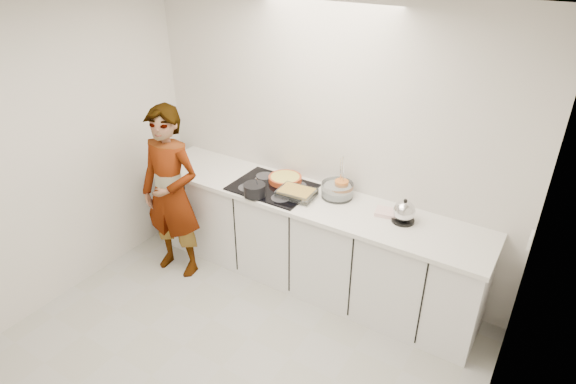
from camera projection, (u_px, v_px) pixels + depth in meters
The scene contains 16 objects.
floor at pixel (222, 367), 3.74m from camera, with size 3.60×3.20×0.00m, color #AAA99F.
ceiling at pixel (188, 15), 2.49m from camera, with size 3.60×3.20×0.00m, color white.
wall_back at pixel (325, 144), 4.30m from camera, with size 3.60×0.00×2.60m, color silver.
wall_left at pixel (40, 163), 3.95m from camera, with size 0.00×3.20×2.60m, color silver.
wall_right at pixel (502, 334), 2.29m from camera, with size 0.02×3.20×2.60m.
base_cabinets at pixel (306, 241), 4.48m from camera, with size 3.20×0.58×0.87m, color white.
countertop at pixel (307, 199), 4.26m from camera, with size 3.24×0.64×0.04m, color white.
hob at pixel (272, 187), 4.39m from camera, with size 0.72×0.54×0.01m, color black.
tart_dish at pixel (285, 179), 4.47m from camera, with size 0.41×0.41×0.05m.
saucepan at pixel (255, 190), 4.22m from camera, with size 0.21×0.21×0.18m.
baking_dish at pixel (296, 193), 4.22m from camera, with size 0.34×0.26×0.06m.
mixing_bowl at pixel (337, 191), 4.22m from camera, with size 0.33×0.33×0.13m.
tea_towel at pixel (388, 213), 3.98m from camera, with size 0.20×0.15×0.03m, color white.
kettle at pixel (404, 212), 3.85m from camera, with size 0.23×0.23×0.21m.
utensil_crock at pixel (341, 188), 4.23m from camera, with size 0.12×0.12×0.15m, color orange.
cook at pixel (171, 194), 4.44m from camera, with size 0.61×0.40×1.68m, color white.
Camera 1 is at (1.83, -1.95, 2.99)m, focal length 30.00 mm.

